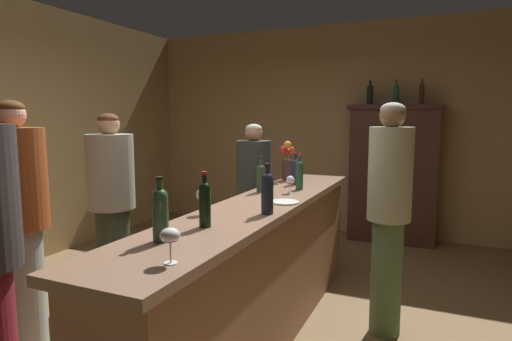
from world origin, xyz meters
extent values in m
plane|color=brown|center=(0.00, 0.00, 0.00)|extent=(7.77, 7.77, 0.00)
cube|color=tan|center=(0.00, 3.05, 1.42)|extent=(5.37, 0.12, 2.85)
cube|color=#916344|center=(0.35, -0.17, 0.48)|extent=(0.48, 3.07, 0.95)
cube|color=#88654E|center=(0.35, -0.17, 0.98)|extent=(0.55, 3.19, 0.05)
cube|color=#3F231B|center=(0.95, 2.76, 0.88)|extent=(1.06, 0.34, 1.76)
cube|color=#3D1F1C|center=(0.95, 2.76, 1.73)|extent=(1.14, 0.40, 0.06)
cylinder|color=#244A2B|center=(0.43, 0.49, 1.10)|extent=(0.06, 0.06, 0.21)
sphere|color=#244A2B|center=(0.43, 0.49, 1.21)|extent=(0.06, 0.06, 0.06)
cylinder|color=#244A2B|center=(0.43, 0.49, 1.25)|extent=(0.02, 0.02, 0.08)
cylinder|color=#AE2626|center=(0.43, 0.49, 1.30)|extent=(0.02, 0.02, 0.02)
cylinder|color=#23243B|center=(0.31, 0.74, 1.10)|extent=(0.08, 0.08, 0.19)
sphere|color=#23243B|center=(0.31, 0.74, 1.19)|extent=(0.08, 0.08, 0.08)
cylinder|color=#23243B|center=(0.31, 0.74, 1.23)|extent=(0.03, 0.03, 0.08)
cylinder|color=#AC211E|center=(0.31, 0.74, 1.28)|extent=(0.03, 0.03, 0.02)
cylinder|color=#1C2235|center=(0.52, -0.45, 1.11)|extent=(0.08, 0.08, 0.22)
sphere|color=#1C2235|center=(0.52, -0.45, 1.22)|extent=(0.08, 0.08, 0.08)
cylinder|color=#1C2235|center=(0.52, -0.45, 1.26)|extent=(0.03, 0.03, 0.08)
cylinder|color=black|center=(0.52, -0.45, 1.31)|extent=(0.03, 0.03, 0.02)
cylinder|color=#2F4833|center=(0.18, 0.25, 1.09)|extent=(0.07, 0.07, 0.19)
sphere|color=#2F4833|center=(0.18, 0.25, 1.19)|extent=(0.07, 0.07, 0.07)
cylinder|color=#2F4833|center=(0.18, 0.25, 1.23)|extent=(0.03, 0.03, 0.08)
cylinder|color=black|center=(0.18, 0.25, 1.28)|extent=(0.03, 0.03, 0.02)
cylinder|color=#2B4A2C|center=(0.28, -1.20, 1.11)|extent=(0.08, 0.08, 0.22)
sphere|color=#2B4A2C|center=(0.28, -1.20, 1.22)|extent=(0.08, 0.08, 0.08)
cylinder|color=#2B4A2C|center=(0.28, -1.20, 1.26)|extent=(0.03, 0.03, 0.08)
cylinder|color=black|center=(0.28, -1.20, 1.31)|extent=(0.03, 0.03, 0.02)
cylinder|color=black|center=(0.33, -0.88, 1.11)|extent=(0.07, 0.07, 0.22)
sphere|color=black|center=(0.33, -0.88, 1.22)|extent=(0.07, 0.07, 0.07)
cylinder|color=black|center=(0.33, -0.88, 1.25)|extent=(0.03, 0.03, 0.07)
cylinder|color=#B41C26|center=(0.33, -0.88, 1.30)|extent=(0.03, 0.03, 0.02)
cylinder|color=white|center=(0.50, -1.44, 1.00)|extent=(0.06, 0.06, 0.00)
cylinder|color=white|center=(0.50, -1.44, 1.05)|extent=(0.01, 0.01, 0.08)
ellipsoid|color=white|center=(0.50, -1.44, 1.12)|extent=(0.08, 0.08, 0.06)
ellipsoid|color=maroon|center=(0.50, -1.44, 1.10)|extent=(0.07, 0.07, 0.02)
cylinder|color=white|center=(0.16, -0.62, 1.00)|extent=(0.06, 0.06, 0.00)
cylinder|color=white|center=(0.16, -0.62, 1.04)|extent=(0.01, 0.01, 0.08)
ellipsoid|color=white|center=(0.16, -0.62, 1.12)|extent=(0.08, 0.08, 0.08)
ellipsoid|color=maroon|center=(0.16, -0.62, 1.10)|extent=(0.07, 0.07, 0.03)
cylinder|color=white|center=(0.41, 0.30, 1.00)|extent=(0.07, 0.07, 0.00)
cylinder|color=white|center=(0.41, 0.30, 1.04)|extent=(0.01, 0.01, 0.06)
ellipsoid|color=white|center=(0.41, 0.30, 1.10)|extent=(0.07, 0.07, 0.07)
ellipsoid|color=maroon|center=(0.41, 0.30, 1.08)|extent=(0.05, 0.05, 0.03)
cylinder|color=#442A2B|center=(0.17, 0.97, 1.10)|extent=(0.13, 0.13, 0.19)
cylinder|color=#38602D|center=(0.19, 0.98, 1.21)|extent=(0.01, 0.01, 0.18)
sphere|color=orange|center=(0.19, 0.98, 1.30)|extent=(0.04, 0.04, 0.04)
cylinder|color=#38602D|center=(0.18, 1.00, 1.19)|extent=(0.01, 0.01, 0.15)
sphere|color=yellow|center=(0.18, 1.00, 1.27)|extent=(0.04, 0.04, 0.04)
cylinder|color=#38602D|center=(0.14, 0.99, 1.19)|extent=(0.01, 0.01, 0.15)
sphere|color=red|center=(0.14, 0.99, 1.27)|extent=(0.08, 0.08, 0.08)
cylinder|color=#38602D|center=(0.12, 0.95, 1.20)|extent=(0.01, 0.01, 0.17)
sphere|color=red|center=(0.12, 0.95, 1.29)|extent=(0.08, 0.08, 0.08)
cylinder|color=#38602D|center=(0.17, 0.91, 1.23)|extent=(0.01, 0.01, 0.22)
sphere|color=orange|center=(0.17, 0.91, 1.34)|extent=(0.07, 0.07, 0.07)
cylinder|color=white|center=(0.51, -0.08, 1.01)|extent=(0.20, 0.20, 0.01)
cylinder|color=black|center=(0.62, 2.76, 1.86)|extent=(0.08, 0.08, 0.22)
sphere|color=black|center=(0.62, 2.76, 1.97)|extent=(0.08, 0.08, 0.08)
cylinder|color=black|center=(0.62, 2.76, 2.01)|extent=(0.03, 0.03, 0.07)
cylinder|color=black|center=(0.62, 2.76, 2.05)|extent=(0.03, 0.03, 0.02)
cylinder|color=#21522E|center=(0.94, 2.76, 1.86)|extent=(0.08, 0.08, 0.20)
sphere|color=#21522E|center=(0.94, 2.76, 1.96)|extent=(0.08, 0.08, 0.08)
cylinder|color=#21522E|center=(0.94, 2.76, 2.00)|extent=(0.03, 0.03, 0.08)
cylinder|color=#A92019|center=(0.94, 2.76, 2.05)|extent=(0.03, 0.03, 0.02)
cylinder|color=#452718|center=(1.24, 2.76, 1.86)|extent=(0.07, 0.07, 0.21)
sphere|color=#452718|center=(1.24, 2.76, 1.97)|extent=(0.07, 0.07, 0.07)
cylinder|color=#452718|center=(1.24, 2.76, 2.01)|extent=(0.02, 0.02, 0.08)
cylinder|color=red|center=(1.24, 2.76, 2.06)|extent=(0.03, 0.03, 0.02)
cylinder|color=#2C3727|center=(-1.09, -0.05, 0.41)|extent=(0.29, 0.29, 0.81)
cylinder|color=gray|center=(-1.09, -0.05, 1.14)|extent=(0.40, 0.40, 0.64)
sphere|color=tan|center=(-1.09, -0.05, 1.54)|extent=(0.19, 0.19, 0.19)
ellipsoid|color=#572D1B|center=(-1.09, -0.05, 1.58)|extent=(0.18, 0.18, 0.10)
cylinder|color=maroon|center=(-0.25, 1.08, 0.38)|extent=(0.26, 0.26, 0.77)
cylinder|color=#2F3430|center=(-0.25, 1.08, 1.07)|extent=(0.36, 0.36, 0.59)
sphere|color=tan|center=(-0.25, 1.08, 1.44)|extent=(0.18, 0.18, 0.18)
ellipsoid|color=#B6B69C|center=(-0.25, 1.08, 1.48)|extent=(0.17, 0.17, 0.10)
cylinder|color=gray|center=(-1.06, -0.96, 0.43)|extent=(0.28, 0.28, 0.86)
cylinder|color=brown|center=(-1.06, -0.96, 1.20)|extent=(0.40, 0.40, 0.67)
sphere|color=#E2A591|center=(-1.06, -0.96, 1.62)|extent=(0.19, 0.19, 0.19)
ellipsoid|color=#502E14|center=(-1.06, -0.96, 1.66)|extent=(0.18, 0.18, 0.10)
cylinder|color=#4F6C45|center=(1.17, 0.28, 0.43)|extent=(0.22, 0.22, 0.86)
cylinder|color=#ACAF8C|center=(1.17, 0.28, 1.20)|extent=(0.31, 0.31, 0.67)
sphere|color=#8A6240|center=(1.17, 0.28, 1.61)|extent=(0.18, 0.18, 0.18)
ellipsoid|color=#B6AA9C|center=(1.17, 0.28, 1.65)|extent=(0.17, 0.17, 0.10)
camera|label=1|loc=(1.50, -2.83, 1.60)|focal=29.70mm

